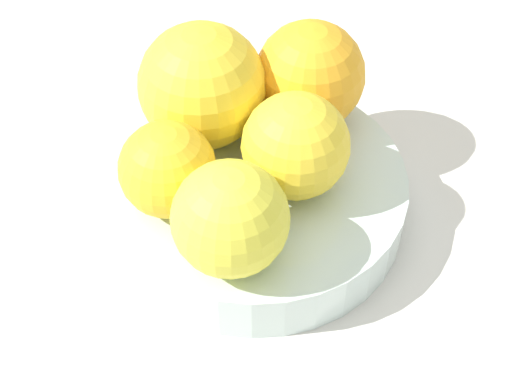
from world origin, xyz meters
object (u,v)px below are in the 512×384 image
Objects in this scene: orange_in_bowl_3 at (167,169)px; orange_in_bowl_4 at (310,75)px; fruit_bowl at (256,197)px; orange_in_bowl_2 at (236,220)px; orange_in_bowl_1 at (295,148)px; orange_in_bowl_0 at (202,86)px.

orange_in_bowl_3 is 12.04cm from orange_in_bowl_4.
orange_in_bowl_2 is at bearing -86.90° from fruit_bowl.
orange_in_bowl_1 is at bearing 71.53° from orange_in_bowl_2.
orange_in_bowl_4 is at bearing 81.89° from orange_in_bowl_2.
orange_in_bowl_2 reaches higher than orange_in_bowl_3.
orange_in_bowl_3 is at bearing -145.11° from fruit_bowl.
orange_in_bowl_0 is 1.24× the size of orange_in_bowl_1.
orange_in_bowl_1 is 6.71cm from orange_in_bowl_4.
orange_in_bowl_4 reaches higher than orange_in_bowl_1.
orange_in_bowl_3 reaches higher than fruit_bowl.
fruit_bowl is 2.68× the size of orange_in_bowl_4.
orange_in_bowl_0 is 11.00cm from orange_in_bowl_2.
orange_in_bowl_3 is at bearing -93.52° from orange_in_bowl_0.
orange_in_bowl_1 is at bearing -4.66° from fruit_bowl.
fruit_bowl is at bearing 93.10° from orange_in_bowl_2.
orange_in_bowl_0 reaches higher than orange_in_bowl_4.
orange_in_bowl_1 is 0.99× the size of orange_in_bowl_2.
orange_in_bowl_0 is 7.72cm from orange_in_bowl_1.
orange_in_bowl_0 is at bearing -154.11° from orange_in_bowl_4.
fruit_bowl is at bearing -108.92° from orange_in_bowl_4.
orange_in_bowl_1 is at bearing -87.67° from orange_in_bowl_4.
orange_in_bowl_4 is (2.23, 6.49, 5.61)cm from fruit_bowl.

